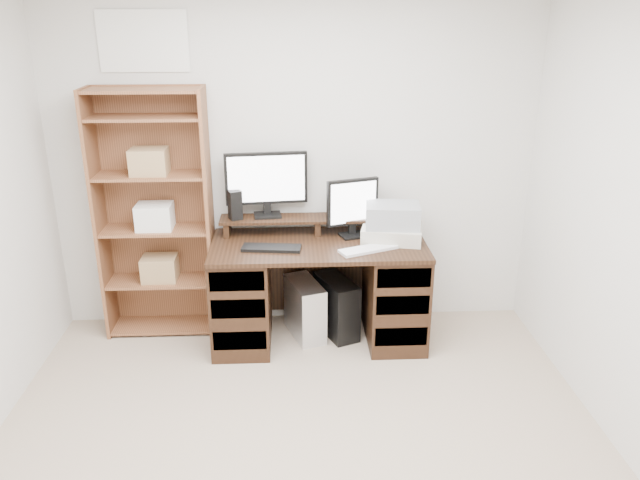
{
  "coord_description": "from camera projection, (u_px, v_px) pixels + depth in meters",
  "views": [
    {
      "loc": [
        -0.03,
        -2.42,
        2.31
      ],
      "look_at": [
        0.16,
        1.43,
        0.85
      ],
      "focal_mm": 35.0,
      "sensor_mm": 36.0,
      "label": 1
    }
  ],
  "objects": [
    {
      "name": "room",
      "position": [
        299.0,
        271.0,
        2.64
      ],
      "size": [
        3.54,
        4.04,
        2.54
      ],
      "color": "tan",
      "rests_on": "ground"
    },
    {
      "name": "desk",
      "position": [
        319.0,
        289.0,
        4.48
      ],
      "size": [
        1.5,
        0.7,
        0.75
      ],
      "color": "black",
      "rests_on": "ground"
    },
    {
      "name": "riser_shelf",
      "position": [
        317.0,
        220.0,
        4.52
      ],
      "size": [
        1.4,
        0.22,
        0.12
      ],
      "color": "black",
      "rests_on": "desk"
    },
    {
      "name": "monitor_wide",
      "position": [
        266.0,
        181.0,
        4.45
      ],
      "size": [
        0.59,
        0.17,
        0.47
      ],
      "rotation": [
        0.0,
        0.0,
        0.1
      ],
      "color": "black",
      "rests_on": "riser_shelf"
    },
    {
      "name": "monitor_small",
      "position": [
        353.0,
        205.0,
        4.41
      ],
      "size": [
        0.37,
        0.19,
        0.42
      ],
      "rotation": [
        0.0,
        0.0,
        0.31
      ],
      "color": "black",
      "rests_on": "desk"
    },
    {
      "name": "speaker",
      "position": [
        235.0,
        205.0,
        4.42
      ],
      "size": [
        0.11,
        0.11,
        0.21
      ],
      "primitive_type": "cube",
      "rotation": [
        0.0,
        0.0,
        0.41
      ],
      "color": "black",
      "rests_on": "riser_shelf"
    },
    {
      "name": "keyboard_black",
      "position": [
        271.0,
        248.0,
        4.23
      ],
      "size": [
        0.41,
        0.18,
        0.02
      ],
      "primitive_type": "cube",
      "rotation": [
        0.0,
        0.0,
        -0.12
      ],
      "color": "black",
      "rests_on": "desk"
    },
    {
      "name": "keyboard_white",
      "position": [
        368.0,
        249.0,
        4.21
      ],
      "size": [
        0.42,
        0.27,
        0.02
      ],
      "primitive_type": "cube",
      "rotation": [
        0.0,
        0.0,
        0.4
      ],
      "color": "silver",
      "rests_on": "desk"
    },
    {
      "name": "mouse",
      "position": [
        402.0,
        244.0,
        4.28
      ],
      "size": [
        0.11,
        0.09,
        0.04
      ],
      "primitive_type": "ellipsoid",
      "rotation": [
        0.0,
        0.0,
        0.31
      ],
      "color": "white",
      "rests_on": "desk"
    },
    {
      "name": "printer",
      "position": [
        392.0,
        233.0,
        4.39
      ],
      "size": [
        0.47,
        0.39,
        0.1
      ],
      "primitive_type": "cube",
      "rotation": [
        0.0,
        0.0,
        -0.21
      ],
      "color": "beige",
      "rests_on": "desk"
    },
    {
      "name": "basket",
      "position": [
        393.0,
        215.0,
        4.34
      ],
      "size": [
        0.4,
        0.31,
        0.16
      ],
      "primitive_type": "cube",
      "rotation": [
        0.0,
        0.0,
        -0.12
      ],
      "color": "#90959A",
      "rests_on": "printer"
    },
    {
      "name": "tower_silver",
      "position": [
        305.0,
        309.0,
        4.59
      ],
      "size": [
        0.31,
        0.46,
        0.42
      ],
      "primitive_type": "cube",
      "rotation": [
        0.0,
        0.0,
        0.32
      ],
      "color": "silver",
      "rests_on": "ground"
    },
    {
      "name": "tower_black",
      "position": [
        336.0,
        306.0,
        4.61
      ],
      "size": [
        0.33,
        0.47,
        0.43
      ],
      "rotation": [
        0.0,
        0.0,
        0.39
      ],
      "color": "black",
      "rests_on": "ground"
    },
    {
      "name": "bookshelf",
      "position": [
        155.0,
        213.0,
        4.44
      ],
      "size": [
        0.8,
        0.3,
        1.8
      ],
      "color": "brown",
      "rests_on": "ground"
    }
  ]
}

